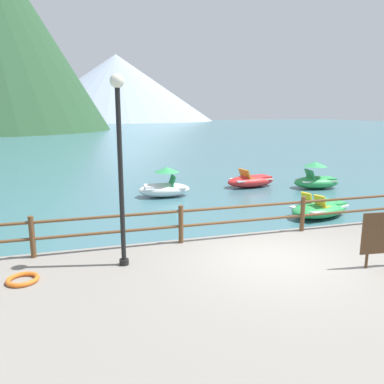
% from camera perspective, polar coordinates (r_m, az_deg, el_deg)
% --- Properties ---
extents(ground_plane, '(200.00, 200.00, 0.00)m').
position_cam_1_polar(ground_plane, '(47.43, -11.66, 7.47)').
color(ground_plane, '#3D6B75').
extents(promenade_dock, '(28.00, 8.00, 0.40)m').
position_cam_1_polar(promenade_dock, '(7.18, 20.62, -17.05)').
color(promenade_dock, gray).
rests_on(promenade_dock, ground).
extents(dock_railing, '(23.92, 0.12, 0.95)m').
position_cam_1_polar(dock_railing, '(9.90, 7.91, -3.47)').
color(dock_railing, brown).
rests_on(dock_railing, promenade_dock).
extents(lamp_post, '(0.28, 0.28, 3.91)m').
position_cam_1_polar(lamp_post, '(7.77, -10.75, 5.66)').
color(lamp_post, black).
rests_on(lamp_post, promenade_dock).
extents(life_ring, '(0.61, 0.61, 0.09)m').
position_cam_1_polar(life_ring, '(8.14, -24.03, -11.87)').
color(life_ring, orange).
rests_on(life_ring, promenade_dock).
extents(pedal_boat_0, '(2.31, 1.44, 1.27)m').
position_cam_1_polar(pedal_boat_0, '(18.93, 18.13, 1.80)').
color(pedal_boat_0, green).
rests_on(pedal_boat_0, ground).
extents(pedal_boat_1, '(2.73, 2.07, 0.85)m').
position_cam_1_polar(pedal_boat_1, '(13.98, 18.55, -2.36)').
color(pedal_boat_1, green).
rests_on(pedal_boat_1, ground).
extents(pedal_boat_2, '(2.26, 1.24, 1.28)m').
position_cam_1_polar(pedal_boat_2, '(16.27, -4.15, 0.77)').
color(pedal_boat_2, white).
rests_on(pedal_boat_2, ground).
extents(pedal_boat_3, '(2.63, 1.45, 0.89)m').
position_cam_1_polar(pedal_boat_3, '(18.58, 8.84, 1.69)').
color(pedal_boat_3, red).
rests_on(pedal_boat_3, ground).
extents(distant_peak, '(70.00, 70.00, 23.47)m').
position_cam_1_polar(distant_peak, '(146.39, -11.20, 15.04)').
color(distant_peak, '#93A3B7').
rests_on(distant_peak, ground).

